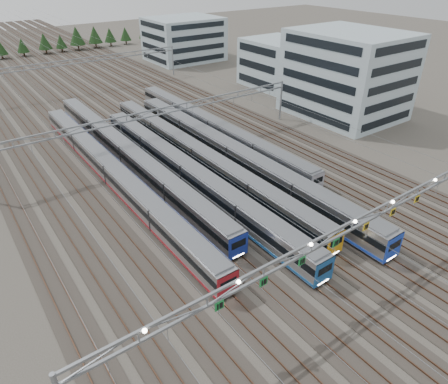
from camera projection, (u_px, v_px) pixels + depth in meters
ground at (341, 282)px, 42.13m from camera, size 400.00×400.00×0.00m
track_bed at (59, 73)px, 111.18m from camera, size 54.00×260.00×5.42m
train_a at (113, 173)px, 58.99m from camera, size 2.62×57.92×3.40m
train_b at (128, 154)px, 64.60m from camera, size 2.67×59.13×3.47m
train_c at (189, 173)px, 58.79m from camera, size 2.73×52.93×3.56m
train_d at (199, 156)px, 64.03m from camera, size 2.67×56.58×3.47m
train_e at (234, 155)px, 63.91m from camera, size 2.89×58.49×3.77m
train_f at (213, 127)px, 74.84m from camera, size 2.58×52.49×3.36m
gantry_near at (352, 228)px, 38.41m from camera, size 56.36×0.61×8.08m
gantry_mid at (158, 117)px, 66.80m from camera, size 56.36×0.36×8.00m
gantry_far at (73, 66)px, 98.21m from camera, size 56.36×0.36×8.00m
depot_bldg_south at (347, 75)px, 82.44m from camera, size 18.00×22.00×17.02m
depot_bldg_mid at (277, 63)px, 103.18m from camera, size 14.00×16.00×11.59m
depot_bldg_north at (184, 39)px, 128.80m from camera, size 22.00×18.00×13.01m
treeline at (23, 43)px, 134.63m from camera, size 93.80×5.60×7.02m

